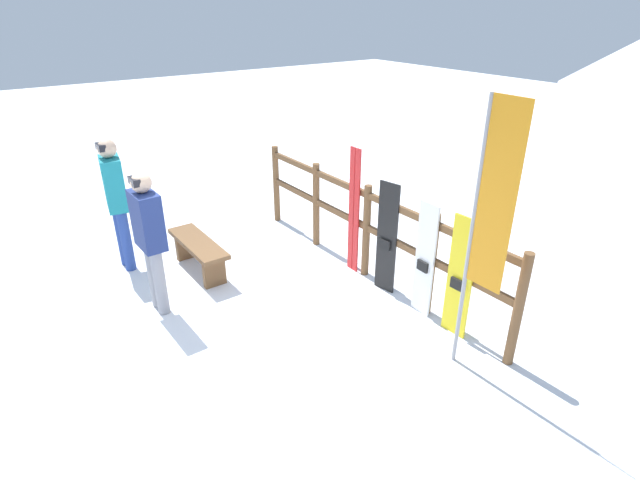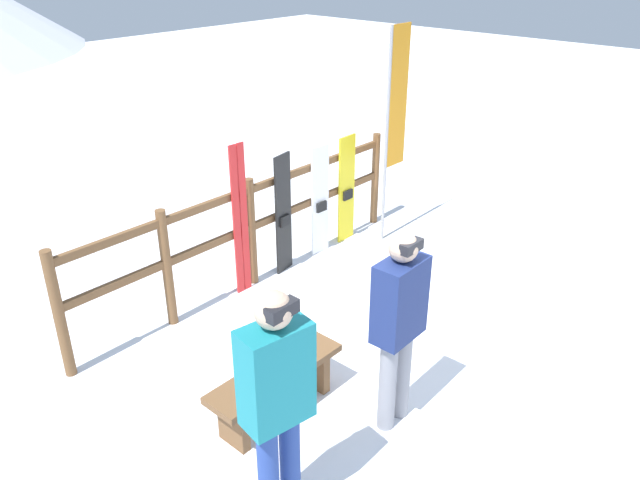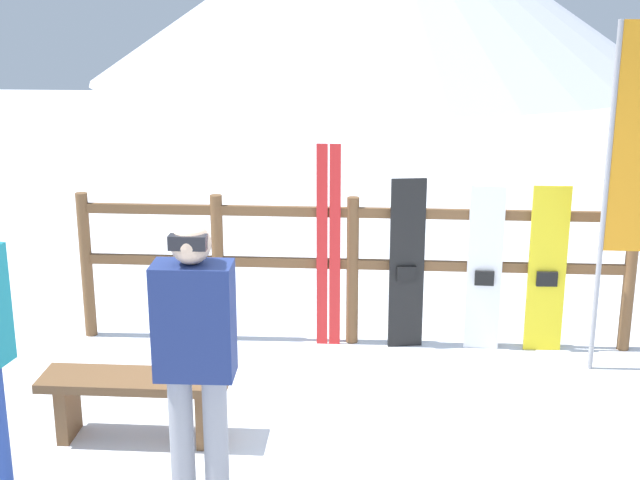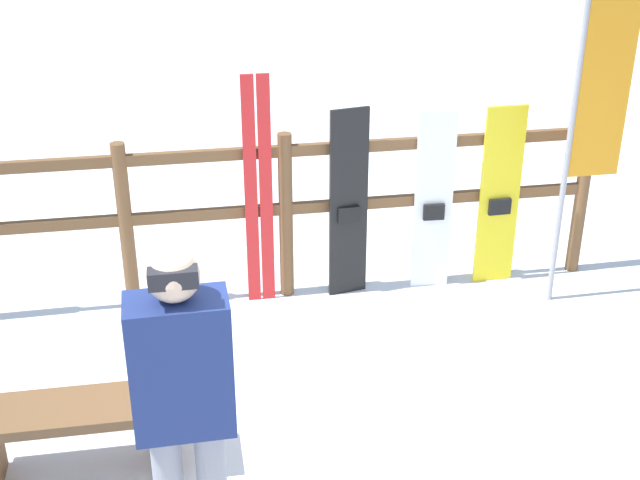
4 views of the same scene
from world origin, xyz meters
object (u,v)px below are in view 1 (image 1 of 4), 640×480
bench (198,249)px  ski_pair_red (354,212)px  person_teal (116,196)px  snowboard_white (425,260)px  snowboard_yellow (460,278)px  snowboard_black_stripe (387,239)px  rental_flag (487,216)px  person_navy (149,234)px

bench → ski_pair_red: (1.17, 1.71, 0.52)m
person_teal → snowboard_white: 4.00m
person_teal → snowboard_yellow: size_ratio=1.29×
snowboard_black_stripe → rental_flag: rental_flag is taller
ski_pair_red → snowboard_white: (1.27, -0.00, -0.16)m
person_teal → snowboard_white: size_ratio=1.30×
ski_pair_red → snowboard_yellow: 1.77m
snowboard_yellow → person_navy: bearing=-133.7°
snowboard_white → snowboard_yellow: size_ratio=0.99×
bench → snowboard_yellow: bearing=30.1°
ski_pair_red → snowboard_black_stripe: bearing=-0.3°
rental_flag → snowboard_black_stripe: bearing=167.4°
snowboard_white → snowboard_yellow: snowboard_yellow is taller
snowboard_black_stripe → snowboard_white: 0.63m
snowboard_yellow → rental_flag: bearing=-38.4°
snowboard_black_stripe → rental_flag: size_ratio=0.53×
person_teal → snowboard_yellow: bearing=34.0°
snowboard_yellow → rental_flag: size_ratio=0.52×
person_teal → snowboard_black_stripe: person_teal is taller
ski_pair_red → rental_flag: rental_flag is taller
person_navy → snowboard_white: size_ratio=1.23×
person_navy → ski_pair_red: bearing=76.6°
ski_pair_red → snowboard_yellow: size_ratio=1.22×
person_teal → bench: bearing=47.0°
ski_pair_red → person_teal: bearing=-127.2°
person_teal → snowboard_yellow: (3.64, 2.46, -0.35)m
bench → person_teal: size_ratio=0.69×
bench → person_navy: (0.58, -0.76, 0.66)m
ski_pair_red → snowboard_black_stripe: size_ratio=1.19×
snowboard_white → bench: bearing=-145.0°
bench → snowboard_yellow: snowboard_yellow is taller
rental_flag → snowboard_yellow: bearing=141.6°
snowboard_white → person_teal: bearing=-141.9°
snowboard_white → snowboard_yellow: bearing=0.0°
person_teal → snowboard_yellow: person_teal is taller
snowboard_white → rental_flag: rental_flag is taller
ski_pair_red → snowboard_yellow: (1.77, -0.00, -0.16)m
bench → snowboard_yellow: size_ratio=0.89×
person_navy → snowboard_black_stripe: (1.23, 2.46, -0.28)m
bench → ski_pair_red: size_ratio=0.73×
snowboard_white → rental_flag: (0.94, -0.35, 0.96)m
rental_flag → person_teal: bearing=-152.7°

